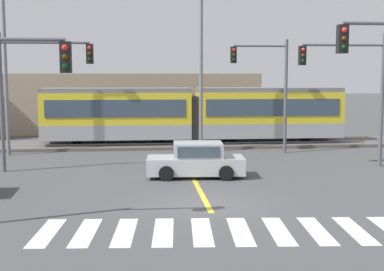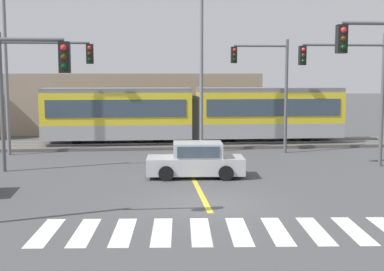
% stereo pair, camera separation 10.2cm
% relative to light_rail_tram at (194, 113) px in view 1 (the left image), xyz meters
% --- Properties ---
extents(ground_plane, '(200.00, 200.00, 0.00)m').
position_rel_light_rail_tram_xyz_m(ground_plane, '(-1.10, -15.16, -2.05)').
color(ground_plane, '#474749').
extents(track_bed, '(120.00, 4.00, 0.18)m').
position_rel_light_rail_tram_xyz_m(track_bed, '(-1.10, 0.01, -1.96)').
color(track_bed, '#56514C').
rests_on(track_bed, ground).
extents(rail_near, '(120.00, 0.08, 0.10)m').
position_rel_light_rail_tram_xyz_m(rail_near, '(-1.10, -0.71, -1.82)').
color(rail_near, '#939399').
rests_on(rail_near, track_bed).
extents(rail_far, '(120.00, 0.08, 0.10)m').
position_rel_light_rail_tram_xyz_m(rail_far, '(-1.10, 0.73, -1.82)').
color(rail_far, '#939399').
rests_on(rail_far, track_bed).
extents(light_rail_tram, '(18.50, 2.64, 3.43)m').
position_rel_light_rail_tram_xyz_m(light_rail_tram, '(0.00, 0.00, 0.00)').
color(light_rail_tram, '#9E9EA3').
rests_on(light_rail_tram, track_bed).
extents(crosswalk_stripe_0, '(0.76, 2.83, 0.01)m').
position_rel_light_rail_tram_xyz_m(crosswalk_stripe_0, '(-6.03, -18.02, -2.04)').
color(crosswalk_stripe_0, silver).
rests_on(crosswalk_stripe_0, ground).
extents(crosswalk_stripe_1, '(0.76, 2.83, 0.01)m').
position_rel_light_rail_tram_xyz_m(crosswalk_stripe_1, '(-4.94, -18.10, -2.04)').
color(crosswalk_stripe_1, silver).
rests_on(crosswalk_stripe_1, ground).
extents(crosswalk_stripe_2, '(0.76, 2.83, 0.01)m').
position_rel_light_rail_tram_xyz_m(crosswalk_stripe_2, '(-3.84, -18.18, -2.04)').
color(crosswalk_stripe_2, silver).
rests_on(crosswalk_stripe_2, ground).
extents(crosswalk_stripe_3, '(0.76, 2.83, 0.01)m').
position_rel_light_rail_tram_xyz_m(crosswalk_stripe_3, '(-2.74, -18.26, -2.04)').
color(crosswalk_stripe_3, silver).
rests_on(crosswalk_stripe_3, ground).
extents(crosswalk_stripe_4, '(0.76, 2.83, 0.01)m').
position_rel_light_rail_tram_xyz_m(crosswalk_stripe_4, '(-1.64, -18.34, -2.04)').
color(crosswalk_stripe_4, silver).
rests_on(crosswalk_stripe_4, ground).
extents(crosswalk_stripe_5, '(0.76, 2.83, 0.01)m').
position_rel_light_rail_tram_xyz_m(crosswalk_stripe_5, '(-0.55, -18.42, -2.04)').
color(crosswalk_stripe_5, silver).
rests_on(crosswalk_stripe_5, ground).
extents(crosswalk_stripe_6, '(0.76, 2.83, 0.01)m').
position_rel_light_rail_tram_xyz_m(crosswalk_stripe_6, '(0.55, -18.50, -2.04)').
color(crosswalk_stripe_6, silver).
rests_on(crosswalk_stripe_6, ground).
extents(crosswalk_stripe_7, '(0.76, 2.83, 0.01)m').
position_rel_light_rail_tram_xyz_m(crosswalk_stripe_7, '(1.65, -18.58, -2.04)').
color(crosswalk_stripe_7, silver).
rests_on(crosswalk_stripe_7, ground).
extents(crosswalk_stripe_8, '(0.76, 2.83, 0.01)m').
position_rel_light_rail_tram_xyz_m(crosswalk_stripe_8, '(2.74, -18.66, -2.04)').
color(crosswalk_stripe_8, silver).
rests_on(crosswalk_stripe_8, ground).
extents(lane_centre_line, '(0.20, 14.39, 0.01)m').
position_rel_light_rail_tram_xyz_m(lane_centre_line, '(-1.10, -9.19, -2.05)').
color(lane_centre_line, gold).
rests_on(lane_centre_line, ground).
extents(sedan_crossing, '(4.30, 2.12, 1.52)m').
position_rel_light_rail_tram_xyz_m(sedan_crossing, '(-0.95, -10.25, -1.35)').
color(sedan_crossing, '#B7BABF').
rests_on(sedan_crossing, ground).
extents(traffic_light_mid_left, '(4.25, 0.38, 6.33)m').
position_rel_light_rail_tram_xyz_m(traffic_light_mid_left, '(-8.19, -8.09, 2.15)').
color(traffic_light_mid_left, '#515459').
rests_on(traffic_light_mid_left, ground).
extents(traffic_light_mid_right, '(4.25, 0.38, 6.41)m').
position_rel_light_rail_tram_xyz_m(traffic_light_mid_right, '(6.88, -8.34, 2.14)').
color(traffic_light_mid_right, '#515459').
rests_on(traffic_light_mid_right, ground).
extents(traffic_light_far_right, '(3.25, 0.38, 6.38)m').
position_rel_light_rail_tram_xyz_m(traffic_light_far_right, '(3.81, -3.61, 2.15)').
color(traffic_light_far_right, '#515459').
rests_on(traffic_light_far_right, ground).
extents(street_lamp_west, '(2.27, 0.28, 9.05)m').
position_rel_light_rail_tram_xyz_m(street_lamp_west, '(-10.40, -2.92, 3.07)').
color(street_lamp_west, slate).
rests_on(street_lamp_west, ground).
extents(street_lamp_centre, '(2.55, 0.28, 9.38)m').
position_rel_light_rail_tram_xyz_m(street_lamp_centre, '(0.35, -2.98, 3.27)').
color(street_lamp_centre, slate).
rests_on(street_lamp_centre, ground).
extents(building_backdrop_far, '(22.28, 6.00, 4.49)m').
position_rel_light_rail_tram_xyz_m(building_backdrop_far, '(-5.39, 9.25, 0.19)').
color(building_backdrop_far, gray).
rests_on(building_backdrop_far, ground).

